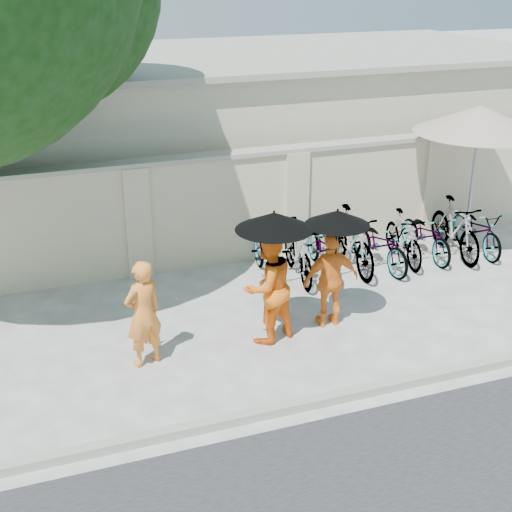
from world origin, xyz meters
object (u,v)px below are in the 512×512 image
object	(u,v)px
monk_center	(268,287)
patio_umbrella	(480,121)
monk_left	(143,314)
monk_right	(331,280)

from	to	relation	value
monk_center	patio_umbrella	size ratio (longest dim) A/B	0.61
monk_left	monk_right	distance (m)	2.93
patio_umbrella	monk_left	bearing A→B (deg)	-163.61
monk_right	patio_umbrella	distance (m)	4.53
patio_umbrella	monk_center	bearing A→B (deg)	-158.36
monk_left	monk_right	size ratio (longest dim) A/B	1.04
monk_center	monk_right	size ratio (longest dim) A/B	1.15
monk_left	monk_center	size ratio (longest dim) A/B	0.90
monk_left	monk_right	world-z (taller)	monk_left
monk_left	monk_center	bearing A→B (deg)	159.39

